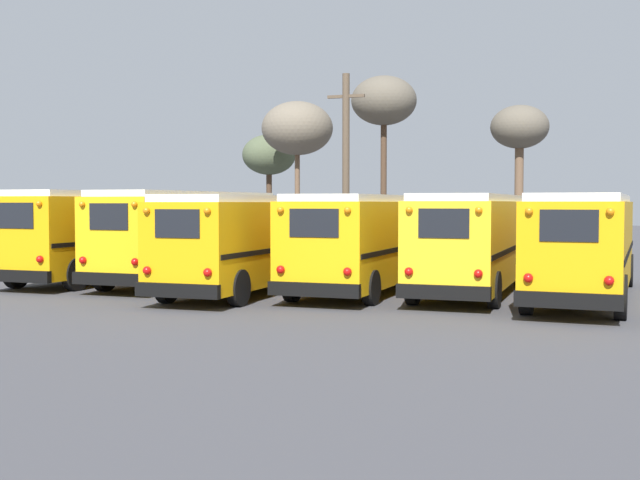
# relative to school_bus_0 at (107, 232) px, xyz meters

# --- Properties ---
(ground_plane) EXTENTS (160.00, 160.00, 0.00)m
(ground_plane) POSITION_rel_school_bus_0_xyz_m (8.09, -0.66, -1.72)
(ground_plane) COLOR #424247
(school_bus_0) EXTENTS (2.64, 9.50, 3.16)m
(school_bus_0) POSITION_rel_school_bus_0_xyz_m (0.00, 0.00, 0.00)
(school_bus_0) COLOR #E5A00C
(school_bus_0) RESTS_ON ground
(school_bus_1) EXTENTS (2.72, 9.50, 3.14)m
(school_bus_1) POSITION_rel_school_bus_0_xyz_m (3.24, 0.18, -0.01)
(school_bus_1) COLOR yellow
(school_bus_1) RESTS_ON ground
(school_bus_2) EXTENTS (2.44, 9.97, 2.98)m
(school_bus_2) POSITION_rel_school_bus_0_xyz_m (6.47, -1.50, -0.10)
(school_bus_2) COLOR #E5A00C
(school_bus_2) RESTS_ON ground
(school_bus_3) EXTENTS (2.71, 10.65, 2.99)m
(school_bus_3) POSITION_rel_school_bus_0_xyz_m (9.71, 0.28, -0.09)
(school_bus_3) COLOR #EAAA0F
(school_bus_3) RESTS_ON ground
(school_bus_4) EXTENTS (2.50, 9.96, 3.00)m
(school_bus_4) POSITION_rel_school_bus_0_xyz_m (12.95, 0.37, -0.09)
(school_bus_4) COLOR yellow
(school_bus_4) RESTS_ON ground
(school_bus_5) EXTENTS (2.88, 10.88, 2.99)m
(school_bus_5) POSITION_rel_school_bus_0_xyz_m (16.19, -0.21, -0.08)
(school_bus_5) COLOR #E5A00C
(school_bus_5) RESTS_ON ground
(utility_pole) EXTENTS (1.80, 0.34, 8.77)m
(utility_pole) POSITION_rel_school_bus_0_xyz_m (5.24, 11.54, 2.77)
(utility_pole) COLOR brown
(utility_pole) RESTS_ON ground
(bare_tree_0) EXTENTS (2.83, 2.83, 7.53)m
(bare_tree_0) POSITION_rel_school_bus_0_xyz_m (12.71, 16.08, 4.54)
(bare_tree_0) COLOR brown
(bare_tree_0) RESTS_ON ground
(bare_tree_1) EXTENTS (3.12, 3.12, 6.72)m
(bare_tree_1) POSITION_rel_school_bus_0_xyz_m (-1.76, 18.77, 3.76)
(bare_tree_1) COLOR #473323
(bare_tree_1) RESTS_ON ground
(bare_tree_2) EXTENTS (3.28, 3.28, 9.10)m
(bare_tree_2) POSITION_rel_school_bus_0_xyz_m (6.19, 14.81, 6.04)
(bare_tree_2) COLOR #473323
(bare_tree_2) RESTS_ON ground
(bare_tree_3) EXTENTS (3.80, 3.80, 8.14)m
(bare_tree_3) POSITION_rel_school_bus_0_xyz_m (1.21, 15.65, 4.96)
(bare_tree_3) COLOR brown
(bare_tree_3) RESTS_ON ground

